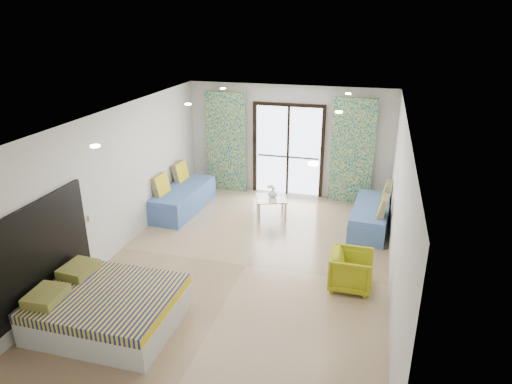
% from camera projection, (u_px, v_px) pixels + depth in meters
% --- Properties ---
extents(floor, '(5.00, 7.50, 0.01)m').
position_uv_depth(floor, '(246.00, 265.00, 8.25)').
color(floor, '#927657').
rests_on(floor, ground).
extents(ceiling, '(5.00, 7.50, 0.01)m').
position_uv_depth(ceiling, '(245.00, 118.00, 7.26)').
color(ceiling, silver).
rests_on(ceiling, ground).
extents(wall_back, '(5.00, 0.01, 2.70)m').
position_uv_depth(wall_back, '(289.00, 141.00, 11.13)').
color(wall_back, silver).
rests_on(wall_back, ground).
extents(wall_front, '(5.00, 0.01, 2.70)m').
position_uv_depth(wall_front, '(136.00, 336.00, 4.38)').
color(wall_front, silver).
rests_on(wall_front, ground).
extents(wall_left, '(0.01, 7.50, 2.70)m').
position_uv_depth(wall_left, '(115.00, 183.00, 8.36)').
color(wall_left, silver).
rests_on(wall_left, ground).
extents(wall_right, '(0.01, 7.50, 2.70)m').
position_uv_depth(wall_right, '(398.00, 212.00, 7.15)').
color(wall_right, silver).
rests_on(wall_right, ground).
extents(balcony_door, '(1.76, 0.08, 2.28)m').
position_uv_depth(balcony_door, '(288.00, 145.00, 11.13)').
color(balcony_door, black).
rests_on(balcony_door, floor).
extents(balcony_rail, '(1.52, 0.03, 0.04)m').
position_uv_depth(balcony_rail, '(288.00, 157.00, 11.25)').
color(balcony_rail, '#595451').
rests_on(balcony_rail, balcony_door).
extents(curtain_left, '(1.00, 0.10, 2.50)m').
position_uv_depth(curtain_left, '(226.00, 142.00, 11.38)').
color(curtain_left, silver).
rests_on(curtain_left, floor).
extents(curtain_right, '(1.00, 0.10, 2.50)m').
position_uv_depth(curtain_right, '(352.00, 152.00, 10.62)').
color(curtain_right, silver).
rests_on(curtain_right, floor).
extents(downlight_a, '(0.12, 0.12, 0.02)m').
position_uv_depth(downlight_a, '(95.00, 146.00, 5.82)').
color(downlight_a, '#FFE0B2').
rests_on(downlight_a, ceiling).
extents(downlight_b, '(0.12, 0.12, 0.02)m').
position_uv_depth(downlight_b, '(313.00, 164.00, 5.14)').
color(downlight_b, '#FFE0B2').
rests_on(downlight_b, ceiling).
extents(downlight_c, '(0.12, 0.12, 0.02)m').
position_uv_depth(downlight_c, '(188.00, 104.00, 8.51)').
color(downlight_c, '#FFE0B2').
rests_on(downlight_c, ceiling).
extents(downlight_d, '(0.12, 0.12, 0.02)m').
position_uv_depth(downlight_d, '(339.00, 112.00, 7.83)').
color(downlight_d, '#FFE0B2').
rests_on(downlight_d, ceiling).
extents(downlight_e, '(0.12, 0.12, 0.02)m').
position_uv_depth(downlight_e, '(223.00, 88.00, 10.31)').
color(downlight_e, '#FFE0B2').
rests_on(downlight_e, ceiling).
extents(downlight_f, '(0.12, 0.12, 0.02)m').
position_uv_depth(downlight_f, '(348.00, 94.00, 9.63)').
color(downlight_f, '#FFE0B2').
rests_on(downlight_f, ceiling).
extents(headboard, '(0.06, 2.10, 1.50)m').
position_uv_depth(headboard, '(40.00, 252.00, 6.55)').
color(headboard, black).
rests_on(headboard, floor).
extents(switch_plate, '(0.02, 0.10, 0.10)m').
position_uv_depth(switch_plate, '(90.00, 217.00, 7.68)').
color(switch_plate, silver).
rests_on(switch_plate, wall_left).
extents(bed, '(1.94, 1.59, 0.67)m').
position_uv_depth(bed, '(107.00, 308.00, 6.59)').
color(bed, silver).
rests_on(bed, floor).
extents(daybed_left, '(0.89, 2.05, 0.99)m').
position_uv_depth(daybed_left, '(182.00, 198.00, 10.47)').
color(daybed_left, '#496AAF').
rests_on(daybed_left, floor).
extents(daybed_right, '(0.85, 1.90, 0.91)m').
position_uv_depth(daybed_right, '(371.00, 216.00, 9.59)').
color(daybed_right, '#496AAF').
rests_on(daybed_right, floor).
extents(coffee_table, '(0.83, 0.83, 0.76)m').
position_uv_depth(coffee_table, '(271.00, 200.00, 10.14)').
color(coffee_table, silver).
rests_on(coffee_table, floor).
extents(vase, '(0.27, 0.28, 0.21)m').
position_uv_depth(vase, '(273.00, 193.00, 10.10)').
color(vase, white).
rests_on(vase, coffee_table).
extents(armchair, '(0.64, 0.68, 0.70)m').
position_uv_depth(armchair, '(351.00, 269.00, 7.47)').
color(armchair, '#A9AB16').
rests_on(armchair, floor).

